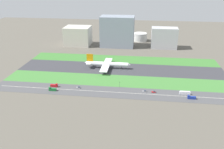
{
  "coord_description": "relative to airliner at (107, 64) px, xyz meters",
  "views": [
    {
      "loc": [
        28.18,
        -308.99,
        119.12
      ],
      "look_at": [
        -7.13,
        -36.5,
        6.0
      ],
      "focal_mm": 38.44,
      "sensor_mm": 36.0,
      "label": 1
    }
  ],
  "objects": [
    {
      "name": "ground_plane",
      "position": [
        19.51,
        -0.0,
        -6.23
      ],
      "size": [
        800.0,
        800.0,
        0.0
      ],
      "primitive_type": "plane",
      "color": "#5B564C"
    },
    {
      "name": "runway",
      "position": [
        19.51,
        -0.0,
        -6.18
      ],
      "size": [
        280.0,
        46.0,
        0.1
      ],
      "primitive_type": "cube",
      "color": "#38383D",
      "rests_on": "ground_plane"
    },
    {
      "name": "grass_median_north",
      "position": [
        19.51,
        41.0,
        -6.18
      ],
      "size": [
        280.0,
        36.0,
        0.1
      ],
      "primitive_type": "cube",
      "color": "#3D7A33",
      "rests_on": "ground_plane"
    },
    {
      "name": "grass_median_south",
      "position": [
        19.51,
        -41.0,
        -6.18
      ],
      "size": [
        280.0,
        36.0,
        0.1
      ],
      "primitive_type": "cube",
      "color": "#427F38",
      "rests_on": "ground_plane"
    },
    {
      "name": "highway",
      "position": [
        19.51,
        -73.0,
        -6.18
      ],
      "size": [
        280.0,
        28.0,
        0.1
      ],
      "primitive_type": "cube",
      "color": "#4C4C4F",
      "rests_on": "ground_plane"
    },
    {
      "name": "highway_centerline",
      "position": [
        19.51,
        -73.0,
        -6.13
      ],
      "size": [
        266.0,
        0.5,
        0.01
      ],
      "primitive_type": "cube",
      "color": "silver",
      "rests_on": "highway"
    },
    {
      "name": "airliner",
      "position": [
        0.0,
        0.0,
        0.0
      ],
      "size": [
        65.0,
        56.0,
        19.7
      ],
      "color": "white",
      "rests_on": "runway"
    },
    {
      "name": "car_0",
      "position": [
        62.96,
        -68.0,
        -5.31
      ],
      "size": [
        4.4,
        1.8,
        2.0
      ],
      "color": "#B2191E",
      "rests_on": "highway"
    },
    {
      "name": "truck_1",
      "position": [
        -51.05,
        -68.0,
        -4.56
      ],
      "size": [
        8.4,
        2.5,
        4.0
      ],
      "color": "#B2191E",
      "rests_on": "highway"
    },
    {
      "name": "car_2",
      "position": [
        52.75,
        -68.0,
        -5.31
      ],
      "size": [
        4.4,
        1.8,
        2.0
      ],
      "color": "#99999E",
      "rests_on": "highway"
    },
    {
      "name": "car_1",
      "position": [
        -22.34,
        -68.0,
        -5.31
      ],
      "size": [
        4.4,
        1.8,
        2.0
      ],
      "color": "#99999E",
      "rests_on": "highway"
    },
    {
      "name": "truck_0",
      "position": [
        -49.65,
        -78.0,
        -4.56
      ],
      "size": [
        8.4,
        2.5,
        4.0
      ],
      "rotation": [
        0.0,
        0.0,
        3.14
      ],
      "color": "#19662D",
      "rests_on": "highway"
    },
    {
      "name": "truck_2",
      "position": [
        101.45,
        -78.0,
        -4.56
      ],
      "size": [
        8.4,
        2.5,
        4.0
      ],
      "rotation": [
        0.0,
        0.0,
        3.14
      ],
      "color": "navy",
      "rests_on": "highway"
    },
    {
      "name": "bus_0",
      "position": [
        96.36,
        -68.0,
        -4.41
      ],
      "size": [
        11.6,
        2.5,
        3.5
      ],
      "color": "silver",
      "rests_on": "highway"
    },
    {
      "name": "traffic_light",
      "position": [
        24.34,
        -60.01,
        -1.94
      ],
      "size": [
        0.36,
        0.5,
        7.2
      ],
      "color": "#4C4C51",
      "rests_on": "highway"
    },
    {
      "name": "terminal_building",
      "position": [
        -70.49,
        114.0,
        10.75
      ],
      "size": [
        46.12,
        37.66,
        33.96
      ],
      "primitive_type": "cube",
      "color": "beige",
      "rests_on": "ground_plane"
    },
    {
      "name": "hangar_building",
      "position": [
        2.41,
        114.0,
        20.89
      ],
      "size": [
        59.27,
        32.98,
        54.25
      ],
      "primitive_type": "cube",
      "color": "gray",
      "rests_on": "ground_plane"
    },
    {
      "name": "office_tower",
      "position": [
        85.61,
        114.0,
        11.87
      ],
      "size": [
        44.73,
        24.25,
        36.2
      ],
      "primitive_type": "cube",
      "color": "#B2B2B7",
      "rests_on": "ground_plane"
    },
    {
      "name": "fuel_tank_west",
      "position": [
        9.69,
        159.0,
        2.16
      ],
      "size": [
        22.29,
        22.29,
        16.79
      ],
      "primitive_type": "cylinder",
      "color": "silver",
      "rests_on": "ground_plane"
    },
    {
      "name": "fuel_tank_centre",
      "position": [
        43.12,
        159.0,
        1.61
      ],
      "size": [
        25.93,
        25.93,
        15.68
      ],
      "primitive_type": "cylinder",
      "color": "silver",
      "rests_on": "ground_plane"
    }
  ]
}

